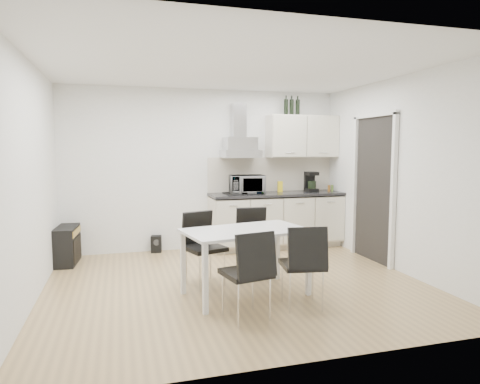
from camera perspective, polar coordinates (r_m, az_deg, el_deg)
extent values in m
plane|color=tan|center=(5.34, -0.44, -12.19)|extent=(4.50, 4.50, 0.00)
cube|color=white|center=(7.03, -4.76, 2.96)|extent=(4.50, 0.10, 2.60)
cube|color=white|center=(3.21, 9.03, -0.55)|extent=(4.50, 0.10, 2.60)
cube|color=white|center=(4.99, -26.23, 1.19)|extent=(0.10, 4.00, 2.60)
cube|color=white|center=(6.08, 20.48, 2.16)|extent=(0.10, 4.00, 2.60)
plane|color=white|center=(5.16, -0.46, 16.43)|extent=(4.50, 4.50, 0.00)
cube|color=white|center=(6.53, 17.27, 0.29)|extent=(0.08, 1.04, 2.10)
cube|color=beige|center=(7.27, 4.73, -6.90)|extent=(2.16, 0.52, 0.10)
cube|color=beige|center=(7.15, 4.87, -3.61)|extent=(2.20, 0.60, 0.76)
cube|color=#242426|center=(7.08, 4.92, -0.27)|extent=(2.22, 0.64, 0.04)
cube|color=beige|center=(7.33, 4.12, 2.38)|extent=(2.20, 0.02, 0.58)
cube|color=beige|center=(7.36, 8.29, 7.34)|extent=(1.20, 0.35, 0.70)
cube|color=silver|center=(6.94, 0.05, 5.84)|extent=(0.60, 0.46, 0.30)
cube|color=silver|center=(7.06, -0.20, 9.49)|extent=(0.22, 0.20, 0.55)
imported|color=silver|center=(6.89, 0.94, 1.28)|extent=(0.57, 0.34, 0.37)
cube|color=yellow|center=(7.21, 5.37, 0.72)|extent=(0.08, 0.04, 0.18)
cylinder|color=brown|center=(7.42, 11.78, 0.49)|extent=(0.04, 0.04, 0.11)
cylinder|color=#4C6626|center=(7.44, 12.19, 0.50)|extent=(0.04, 0.04, 0.11)
cylinder|color=black|center=(7.27, 6.15, 11.41)|extent=(0.07, 0.07, 0.32)
cylinder|color=black|center=(7.31, 6.89, 11.37)|extent=(0.07, 0.07, 0.32)
cylinder|color=black|center=(7.35, 7.70, 11.33)|extent=(0.07, 0.07, 0.32)
cube|color=white|center=(4.80, 0.76, -5.18)|extent=(1.47, 1.01, 0.03)
cube|color=white|center=(4.34, -4.65, -11.50)|extent=(0.06, 0.06, 0.72)
cube|color=white|center=(4.93, 9.15, -9.44)|extent=(0.06, 0.06, 0.72)
cube|color=white|center=(4.95, -7.61, -9.36)|extent=(0.06, 0.06, 0.72)
cube|color=white|center=(5.47, 4.99, -7.85)|extent=(0.06, 0.06, 0.72)
cube|color=black|center=(6.65, -22.07, -6.60)|extent=(0.32, 0.67, 0.54)
cube|color=gold|center=(6.59, -20.92, -4.93)|extent=(0.06, 0.58, 0.09)
cube|color=black|center=(6.98, -11.11, -6.82)|extent=(0.18, 0.17, 0.27)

